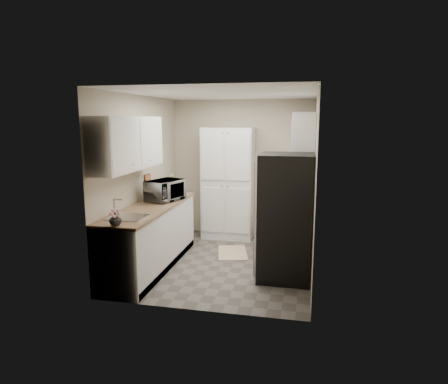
# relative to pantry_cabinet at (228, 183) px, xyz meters

# --- Properties ---
(ground) EXTENTS (3.20, 3.20, 0.00)m
(ground) POSITION_rel_pantry_cabinet_xyz_m (0.20, -1.32, -1.00)
(ground) COLOR #56514C
(ground) RESTS_ON ground
(room_shell) EXTENTS (2.64, 3.24, 2.52)m
(room_shell) POSITION_rel_pantry_cabinet_xyz_m (0.18, -1.32, 0.63)
(room_shell) COLOR #B3A791
(room_shell) RESTS_ON ground
(pantry_cabinet) EXTENTS (0.90, 0.55, 2.00)m
(pantry_cabinet) POSITION_rel_pantry_cabinet_xyz_m (0.00, 0.00, 0.00)
(pantry_cabinet) COLOR silver
(pantry_cabinet) RESTS_ON ground
(base_cabinet_left) EXTENTS (0.60, 2.30, 0.88)m
(base_cabinet_left) POSITION_rel_pantry_cabinet_xyz_m (-0.79, -1.75, -0.56)
(base_cabinet_left) COLOR silver
(base_cabinet_left) RESTS_ON ground
(countertop_left) EXTENTS (0.63, 2.33, 0.04)m
(countertop_left) POSITION_rel_pantry_cabinet_xyz_m (-0.79, -1.75, -0.10)
(countertop_left) COLOR #846647
(countertop_left) RESTS_ON base_cabinet_left
(base_cabinet_right) EXTENTS (0.60, 0.80, 0.88)m
(base_cabinet_right) POSITION_rel_pantry_cabinet_xyz_m (1.19, -0.12, -0.56)
(base_cabinet_right) COLOR silver
(base_cabinet_right) RESTS_ON ground
(countertop_right) EXTENTS (0.63, 0.83, 0.04)m
(countertop_right) POSITION_rel_pantry_cabinet_xyz_m (1.19, -0.12, -0.10)
(countertop_right) COLOR #846647
(countertop_right) RESTS_ON base_cabinet_right
(electric_range) EXTENTS (0.71, 0.78, 1.13)m
(electric_range) POSITION_rel_pantry_cabinet_xyz_m (1.17, -0.93, -0.52)
(electric_range) COLOR #B7B7BC
(electric_range) RESTS_ON ground
(refrigerator) EXTENTS (0.70, 0.72, 1.70)m
(refrigerator) POSITION_rel_pantry_cabinet_xyz_m (1.14, -1.73, -0.15)
(refrigerator) COLOR #B7B7BC
(refrigerator) RESTS_ON ground
(microwave) EXTENTS (0.55, 0.66, 0.31)m
(microwave) POSITION_rel_pantry_cabinet_xyz_m (-0.71, -1.33, 0.08)
(microwave) COLOR silver
(microwave) RESTS_ON countertop_left
(wine_bottle) EXTENTS (0.07, 0.07, 0.27)m
(wine_bottle) POSITION_rel_pantry_cabinet_xyz_m (-0.77, -0.92, 0.05)
(wine_bottle) COLOR black
(wine_bottle) RESTS_ON countertop_left
(flower_vase) EXTENTS (0.16, 0.16, 0.15)m
(flower_vase) POSITION_rel_pantry_cabinet_xyz_m (-0.77, -2.83, -0.00)
(flower_vase) COLOR silver
(flower_vase) RESTS_ON countertop_left
(cutting_board) EXTENTS (0.10, 0.25, 0.33)m
(cutting_board) POSITION_rel_pantry_cabinet_xyz_m (-0.76, -0.76, 0.08)
(cutting_board) COLOR #509335
(cutting_board) RESTS_ON countertop_left
(toaster_oven) EXTENTS (0.40, 0.47, 0.24)m
(toaster_oven) POSITION_rel_pantry_cabinet_xyz_m (1.13, 0.00, 0.04)
(toaster_oven) COLOR #A5A5AA
(toaster_oven) RESTS_ON countertop_right
(fruit_basket) EXTENTS (0.32, 0.32, 0.12)m
(fruit_basket) POSITION_rel_pantry_cabinet_xyz_m (1.12, -0.01, 0.22)
(fruit_basket) COLOR orange
(fruit_basket) RESTS_ON toaster_oven
(kitchen_mat) EXTENTS (0.61, 0.81, 0.01)m
(kitchen_mat) POSITION_rel_pantry_cabinet_xyz_m (0.25, -0.88, -0.99)
(kitchen_mat) COLOR #D9B58F
(kitchen_mat) RESTS_ON ground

